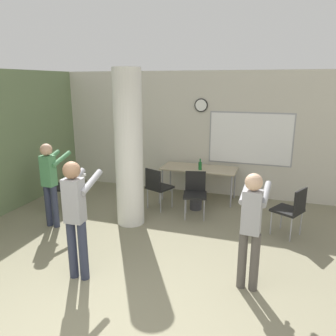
% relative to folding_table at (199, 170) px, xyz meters
% --- Properties ---
extents(wall_back, '(8.00, 0.15, 2.80)m').
position_rel_folding_table_xyz_m(wall_back, '(-0.01, 0.52, 0.72)').
color(wall_back, beige).
rests_on(wall_back, ground_plane).
extents(support_pillar, '(0.50, 0.50, 2.80)m').
position_rel_folding_table_xyz_m(support_pillar, '(-0.92, -1.65, 0.72)').
color(support_pillar, silver).
rests_on(support_pillar, ground_plane).
extents(folding_table, '(1.64, 0.72, 0.72)m').
position_rel_folding_table_xyz_m(folding_table, '(0.00, 0.00, 0.00)').
color(folding_table, tan).
rests_on(folding_table, ground_plane).
extents(bottle_on_table, '(0.07, 0.07, 0.24)m').
position_rel_folding_table_xyz_m(bottle_on_table, '(0.06, -0.16, 0.14)').
color(bottle_on_table, '#1E6B2D').
rests_on(bottle_on_table, folding_table).
extents(waste_bin, '(0.25, 0.25, 0.33)m').
position_rel_folding_table_xyz_m(waste_bin, '(0.09, -0.63, -0.51)').
color(waste_bin, '#38383D').
rests_on(waste_bin, ground_plane).
extents(chair_by_left_wall, '(0.47, 0.47, 0.87)m').
position_rel_folding_table_xyz_m(chair_by_left_wall, '(-2.71, -1.43, -0.17)').
color(chair_by_left_wall, black).
rests_on(chair_by_left_wall, ground_plane).
extents(chair_table_front, '(0.52, 0.52, 0.87)m').
position_rel_folding_table_xyz_m(chair_table_front, '(0.15, -0.96, -0.17)').
color(chair_table_front, black).
rests_on(chair_table_front, ground_plane).
extents(chair_table_left, '(0.57, 0.57, 0.87)m').
position_rel_folding_table_xyz_m(chair_table_left, '(-0.67, -0.86, -0.17)').
color(chair_table_left, black).
rests_on(chair_table_left, ground_plane).
extents(chair_mid_room, '(0.60, 0.60, 0.87)m').
position_rel_folding_table_xyz_m(chair_mid_room, '(1.89, -1.33, -0.17)').
color(chair_mid_room, black).
rests_on(chair_mid_room, ground_plane).
extents(person_watching_back, '(0.36, 0.58, 1.53)m').
position_rel_folding_table_xyz_m(person_watching_back, '(-2.20, -2.22, 0.23)').
color(person_watching_back, '#2D3347').
rests_on(person_watching_back, ground_plane).
extents(person_playing_front, '(0.37, 0.63, 1.62)m').
position_rel_folding_table_xyz_m(person_playing_front, '(-0.83, -3.48, 0.28)').
color(person_playing_front, '#2D3347').
rests_on(person_playing_front, ground_plane).
extents(person_playing_side, '(0.37, 0.62, 1.53)m').
position_rel_folding_table_xyz_m(person_playing_side, '(1.34, -3.02, 0.22)').
color(person_playing_side, '#514C47').
rests_on(person_playing_side, ground_plane).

